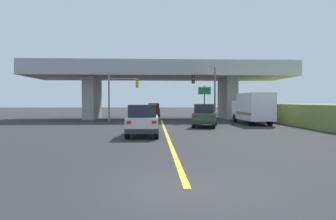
# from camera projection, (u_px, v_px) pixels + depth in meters

# --- Properties ---
(ground) EXTENTS (160.00, 160.00, 0.00)m
(ground) POSITION_uv_depth(u_px,v_px,m) (161.00, 119.00, 38.32)
(ground) COLOR #2B2B2D
(overpass_bridge) EXTENTS (33.53, 9.19, 7.21)m
(overpass_bridge) POSITION_uv_depth(u_px,v_px,m) (161.00, 79.00, 38.18)
(overpass_bridge) COLOR #A8A59E
(overpass_bridge) RESTS_ON ground
(lane_divider_stripe) EXTENTS (0.20, 27.98, 0.01)m
(lane_divider_stripe) POSITION_uv_depth(u_px,v_px,m) (166.00, 132.00, 21.25)
(lane_divider_stripe) COLOR yellow
(lane_divider_stripe) RESTS_ON ground
(suv_lead) EXTENTS (1.98, 4.40, 2.02)m
(suv_lead) POSITION_uv_depth(u_px,v_px,m) (143.00, 120.00, 18.64)
(suv_lead) COLOR silver
(suv_lead) RESTS_ON ground
(suv_crossing) EXTENTS (2.90, 4.67, 2.02)m
(suv_crossing) POSITION_uv_depth(u_px,v_px,m) (205.00, 115.00, 25.52)
(suv_crossing) COLOR #2D4C33
(suv_crossing) RESTS_ON ground
(box_truck) EXTENTS (2.33, 6.72, 3.06)m
(box_truck) POSITION_uv_depth(u_px,v_px,m) (252.00, 108.00, 28.74)
(box_truck) COLOR silver
(box_truck) RESTS_ON ground
(sedan_oncoming) EXTENTS (1.86, 4.66, 2.02)m
(sedan_oncoming) POSITION_uv_depth(u_px,v_px,m) (154.00, 110.00, 43.20)
(sedan_oncoming) COLOR maroon
(sedan_oncoming) RESTS_ON ground
(traffic_signal_nearside) EXTENTS (2.64, 0.36, 5.99)m
(traffic_signal_nearside) POSITION_uv_depth(u_px,v_px,m) (208.00, 88.00, 31.53)
(traffic_signal_nearside) COLOR #56595E
(traffic_signal_nearside) RESTS_ON ground
(traffic_signal_farside) EXTENTS (3.32, 0.36, 5.43)m
(traffic_signal_farside) POSITION_uv_depth(u_px,v_px,m) (119.00, 90.00, 31.60)
(traffic_signal_farside) COLOR slate
(traffic_signal_farside) RESTS_ON ground
(highway_sign) EXTENTS (1.56, 0.17, 4.18)m
(highway_sign) POSITION_uv_depth(u_px,v_px,m) (204.00, 95.00, 35.05)
(highway_sign) COLOR #56595E
(highway_sign) RESTS_ON ground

